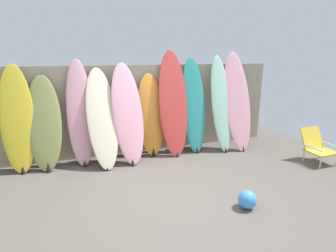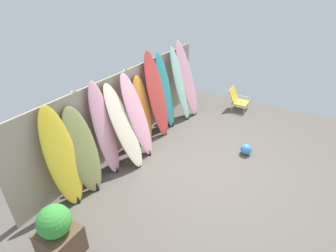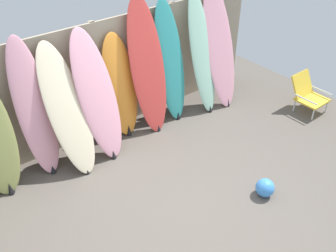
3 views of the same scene
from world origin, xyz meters
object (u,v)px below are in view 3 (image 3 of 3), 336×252
(beach_chair, at_px, (308,93))
(surfboard_orange_5, at_px, (120,87))
(surfboard_pink_2, at_px, (34,110))
(surfboard_teal_7, at_px, (170,63))
(beach_ball, at_px, (265,188))
(surfboard_pink_4, at_px, (97,97))
(surfboard_seafoam_8, at_px, (202,54))
(surfboard_cream_3, at_px, (67,111))
(surfboard_pink_9, at_px, (220,47))
(surfboard_red_6, at_px, (148,68))

(beach_chair, bearing_deg, surfboard_orange_5, 151.61)
(surfboard_pink_2, xyz_separation_m, surfboard_teal_7, (2.25, -0.03, 0.01))
(beach_ball, bearing_deg, surfboard_teal_7, 83.36)
(surfboard_pink_4, height_order, surfboard_orange_5, surfboard_pink_4)
(surfboard_teal_7, distance_m, beach_ball, 2.46)
(beach_ball, bearing_deg, surfboard_orange_5, 105.23)
(surfboard_seafoam_8, bearing_deg, beach_ball, -111.30)
(surfboard_pink_4, bearing_deg, beach_ball, -62.00)
(surfboard_pink_2, height_order, surfboard_cream_3, surfboard_pink_2)
(surfboard_pink_2, distance_m, surfboard_teal_7, 2.25)
(surfboard_orange_5, relative_size, surfboard_pink_9, 0.79)
(surfboard_orange_5, height_order, surfboard_teal_7, surfboard_teal_7)
(surfboard_red_6, bearing_deg, surfboard_pink_9, -4.13)
(surfboard_pink_9, xyz_separation_m, beach_chair, (0.99, -1.23, -0.70))
(surfboard_pink_9, bearing_deg, surfboard_pink_4, 179.83)
(beach_ball, bearing_deg, surfboard_pink_2, 130.50)
(surfboard_pink_2, xyz_separation_m, surfboard_pink_4, (0.84, -0.16, -0.03))
(surfboard_red_6, relative_size, surfboard_seafoam_8, 1.05)
(surfboard_seafoam_8, relative_size, beach_ball, 8.08)
(beach_ball, bearing_deg, surfboard_seafoam_8, 68.70)
(surfboard_cream_3, height_order, surfboard_seafoam_8, surfboard_seafoam_8)
(surfboard_cream_3, distance_m, surfboard_seafoam_8, 2.47)
(surfboard_pink_4, distance_m, surfboard_pink_9, 2.38)
(surfboard_seafoam_8, distance_m, beach_ball, 2.50)
(surfboard_orange_5, xyz_separation_m, beach_chair, (2.87, -1.45, -0.49))
(surfboard_red_6, bearing_deg, surfboard_seafoam_8, -4.20)
(beach_chair, bearing_deg, surfboard_pink_4, 158.20)
(surfboard_pink_4, relative_size, surfboard_orange_5, 1.14)
(surfboard_cream_3, distance_m, surfboard_pink_9, 2.86)
(surfboard_orange_5, bearing_deg, surfboard_seafoam_8, -7.19)
(surfboard_seafoam_8, xyz_separation_m, beach_chair, (1.38, -1.26, -0.67))
(surfboard_pink_2, xyz_separation_m, surfboard_pink_9, (3.22, -0.17, 0.07))
(surfboard_cream_3, xyz_separation_m, surfboard_orange_5, (0.98, 0.22, -0.07))
(surfboard_pink_2, distance_m, surfboard_pink_9, 3.22)
(surfboard_cream_3, bearing_deg, surfboard_pink_4, 1.25)
(surfboard_red_6, xyz_separation_m, beach_chair, (2.43, -1.34, -0.72))
(surfboard_teal_7, relative_size, beach_chair, 3.10)
(surfboard_pink_2, distance_m, beach_chair, 4.48)
(surfboard_pink_2, xyz_separation_m, surfboard_cream_3, (0.37, -0.17, -0.07))
(surfboard_pink_2, height_order, surfboard_pink_9, surfboard_pink_9)
(surfboard_cream_3, height_order, surfboard_pink_4, surfboard_pink_4)
(beach_chair, bearing_deg, surfboard_seafoam_8, 135.90)
(surfboard_teal_7, bearing_deg, surfboard_pink_9, -8.41)
(surfboard_pink_4, bearing_deg, surfboard_cream_3, -178.75)
(surfboard_pink_9, distance_m, beach_ball, 2.64)
(surfboard_pink_2, distance_m, surfboard_cream_3, 0.41)
(surfboard_pink_4, height_order, beach_ball, surfboard_pink_4)
(surfboard_cream_3, relative_size, surfboard_seafoam_8, 0.89)
(surfboard_seafoam_8, bearing_deg, surfboard_cream_3, -179.32)
(surfboard_cream_3, bearing_deg, beach_ball, -53.01)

